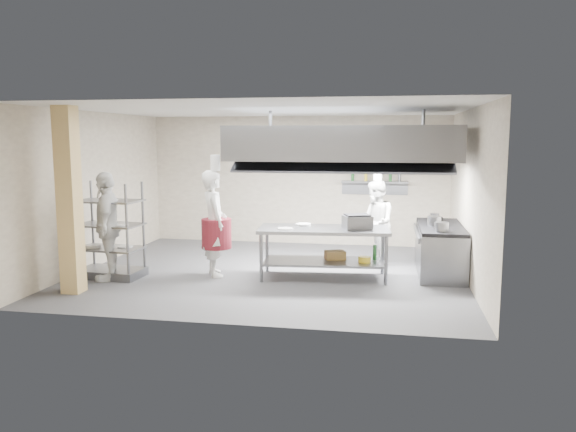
% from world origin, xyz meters
% --- Properties ---
extents(floor, '(7.00, 7.00, 0.00)m').
position_xyz_m(floor, '(0.00, 0.00, 0.00)').
color(floor, '#313133').
rests_on(floor, ground).
extents(ceiling, '(7.00, 7.00, 0.00)m').
position_xyz_m(ceiling, '(0.00, 0.00, 3.00)').
color(ceiling, silver).
rests_on(ceiling, wall_back).
extents(wall_back, '(7.00, 0.00, 7.00)m').
position_xyz_m(wall_back, '(0.00, 3.00, 1.50)').
color(wall_back, gray).
rests_on(wall_back, ground).
extents(wall_left, '(0.00, 6.00, 6.00)m').
position_xyz_m(wall_left, '(-3.50, 0.00, 1.50)').
color(wall_left, gray).
rests_on(wall_left, ground).
extents(wall_right, '(0.00, 6.00, 6.00)m').
position_xyz_m(wall_right, '(3.50, 0.00, 1.50)').
color(wall_right, gray).
rests_on(wall_right, ground).
extents(column, '(0.30, 0.30, 3.00)m').
position_xyz_m(column, '(-2.90, -1.90, 1.50)').
color(column, '#E0BB72').
rests_on(column, floor).
extents(exhaust_hood, '(4.00, 2.50, 0.60)m').
position_xyz_m(exhaust_hood, '(1.30, 0.40, 2.40)').
color(exhaust_hood, slate).
rests_on(exhaust_hood, ceiling).
extents(hood_strip_a, '(1.60, 0.12, 0.04)m').
position_xyz_m(hood_strip_a, '(0.40, 0.40, 2.08)').
color(hood_strip_a, white).
rests_on(hood_strip_a, exhaust_hood).
extents(hood_strip_b, '(1.60, 0.12, 0.04)m').
position_xyz_m(hood_strip_b, '(2.20, 0.40, 2.08)').
color(hood_strip_b, white).
rests_on(hood_strip_b, exhaust_hood).
extents(wall_shelf, '(1.50, 0.28, 0.04)m').
position_xyz_m(wall_shelf, '(1.80, 2.84, 1.50)').
color(wall_shelf, slate).
rests_on(wall_shelf, wall_back).
extents(island, '(2.38, 1.15, 0.91)m').
position_xyz_m(island, '(1.00, -0.24, 0.46)').
color(island, slate).
rests_on(island, floor).
extents(island_worktop, '(2.38, 1.15, 0.06)m').
position_xyz_m(island_worktop, '(1.00, -0.24, 0.88)').
color(island_worktop, slate).
rests_on(island_worktop, island).
extents(island_undershelf, '(2.19, 1.04, 0.04)m').
position_xyz_m(island_undershelf, '(1.00, -0.24, 0.30)').
color(island_undershelf, gray).
rests_on(island_undershelf, island).
extents(pass_rack, '(1.19, 0.75, 1.72)m').
position_xyz_m(pass_rack, '(-2.80, -0.85, 0.86)').
color(pass_rack, gray).
rests_on(pass_rack, floor).
extents(cooking_range, '(0.80, 2.00, 0.84)m').
position_xyz_m(cooking_range, '(3.08, 0.50, 0.42)').
color(cooking_range, gray).
rests_on(cooking_range, floor).
extents(range_top, '(0.78, 1.96, 0.06)m').
position_xyz_m(range_top, '(3.08, 0.50, 0.87)').
color(range_top, black).
rests_on(range_top, cooking_range).
extents(chef_head, '(0.75, 0.84, 1.93)m').
position_xyz_m(chef_head, '(-0.98, -0.41, 0.96)').
color(chef_head, white).
rests_on(chef_head, floor).
extents(chef_line, '(0.85, 0.97, 1.69)m').
position_xyz_m(chef_line, '(1.88, 0.95, 0.84)').
color(chef_line, silver).
rests_on(chef_line, floor).
extents(chef_plating, '(0.84, 1.22, 1.92)m').
position_xyz_m(chef_plating, '(-2.74, -1.02, 0.96)').
color(chef_plating, white).
rests_on(chef_plating, floor).
extents(griddle, '(0.57, 0.51, 0.23)m').
position_xyz_m(griddle, '(1.59, -0.22, 1.03)').
color(griddle, slate).
rests_on(griddle, island_worktop).
extents(wicker_basket, '(0.41, 0.35, 0.15)m').
position_xyz_m(wicker_basket, '(1.19, -0.11, 0.40)').
color(wicker_basket, brown).
rests_on(wicker_basket, island_undershelf).
extents(stockpot, '(0.25, 0.25, 0.17)m').
position_xyz_m(stockpot, '(2.95, 0.45, 0.99)').
color(stockpot, slate).
rests_on(stockpot, range_top).
extents(plate_stack, '(0.28, 0.28, 0.05)m').
position_xyz_m(plate_stack, '(-2.80, -0.85, 0.55)').
color(plate_stack, silver).
rests_on(plate_stack, pass_rack).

